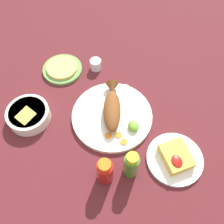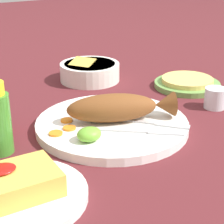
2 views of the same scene
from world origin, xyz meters
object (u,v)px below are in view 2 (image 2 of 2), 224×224
Objects in this scene: main_plate at (112,125)px; fried_fish at (119,107)px; fork_far at (143,132)px; fork_near at (151,123)px; salt_cup at (215,99)px; side_plate_fries at (21,196)px; guacamole_bowl at (90,71)px; tortilla_plate at (187,85)px.

fried_fish is at bearing 159.57° from main_plate.
main_plate is 0.08m from fork_far.
fork_near is 0.93× the size of fork_far.
salt_cup is (-0.25, 0.02, -0.03)m from fried_fish.
fried_fish is 0.07m from fork_near.
salt_cup is 0.25× the size of side_plate_fries.
salt_cup is at bearing 115.86° from guacamole_bowl.
side_plate_fries is at bearing 52.18° from guacamole_bowl.
fried_fish is (-0.01, 0.01, 0.04)m from main_plate.
fried_fish is 1.49× the size of fork_far.
salt_cup is (-0.27, 0.02, 0.01)m from main_plate.
fried_fish reaches higher than fork_near.
fried_fish reaches higher than salt_cup.
salt_cup is 0.53m from side_plate_fries.
main_plate reaches higher than side_plate_fries.
main_plate reaches higher than tortilla_plate.
main_plate is at bearing 144.61° from fork_far.
guacamole_bowl is at bearing -86.25° from fried_fish.
fork_far is 3.08× the size of salt_cup.
salt_cup reaches higher than main_plate.
tortilla_plate is (-0.29, -0.13, -0.04)m from fried_fish.
side_plate_fries is 1.16× the size of tortilla_plate.
fork_far is 0.94× the size of guacamole_bowl.
guacamole_bowl reaches higher than fork_far.
side_plate_fries is (0.31, 0.10, -0.01)m from fork_near.
tortilla_plate is (-0.25, -0.18, -0.01)m from fork_near.
guacamole_bowl is (0.16, -0.33, 0.01)m from salt_cup.
main_plate is 2.20× the size of fork_near.
side_plate_fries is 1.23× the size of guacamole_bowl.
tortilla_plate is (-0.28, -0.20, -0.01)m from fork_far.
guacamole_bowl reaches higher than main_plate.
fork_near is 0.36m from guacamole_bowl.
guacamole_bowl is (-0.05, -0.36, 0.01)m from fork_near.
guacamole_bowl reaches higher than tortilla_plate.
tortilla_plate is at bearing -158.00° from main_plate.
main_plate is 0.08m from fork_near.
fork_far reaches higher than tortilla_plate.
fork_near reaches higher than tortilla_plate.
main_plate is 6.30× the size of salt_cup.
fork_far is 0.28m from side_plate_fries.
fork_near is 0.82× the size of tortilla_plate.
main_plate is 1.56× the size of side_plate_fries.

